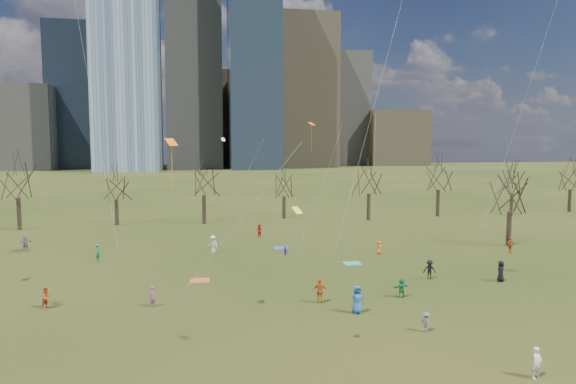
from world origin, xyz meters
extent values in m
plane|color=black|center=(0.00, 0.00, 0.00)|extent=(500.00, 500.00, 0.00)
cube|color=slate|center=(-35.00, 190.00, 59.00)|extent=(26.00, 26.00, 118.00)
cube|color=slate|center=(-8.00, 205.00, 47.50)|extent=(24.00, 24.00, 95.00)
cube|color=#384C66|center=(18.00, 195.00, 52.50)|extent=(22.00, 22.00, 105.00)
cube|color=#726347|center=(45.00, 215.00, 36.00)|extent=(28.00, 28.00, 72.00)
cube|color=#384C66|center=(-60.00, 220.00, 32.50)|extent=(25.00, 25.00, 65.00)
cube|color=slate|center=(70.00, 230.00, 29.00)|extent=(22.00, 22.00, 58.00)
cube|color=#726347|center=(5.00, 240.00, 24.00)|extent=(30.00, 30.00, 48.00)
cube|color=slate|center=(-85.00, 210.00, 18.00)|extent=(35.00, 30.00, 36.00)
cube|color=#726347|center=(95.00, 225.00, 14.00)|extent=(30.00, 28.00, 28.00)
cylinder|color=black|center=(-31.00, 39.00, 2.14)|extent=(0.55, 0.55, 4.28)
cylinder|color=black|center=(-19.00, 41.00, 1.80)|extent=(0.52, 0.52, 3.60)
cylinder|color=black|center=(-7.00, 40.00, 2.02)|extent=(0.54, 0.54, 4.05)
cylinder|color=black|center=(5.00, 43.00, 1.69)|extent=(0.51, 0.51, 3.38)
cylinder|color=black|center=(17.00, 39.00, 1.98)|extent=(0.54, 0.54, 3.96)
cylinder|color=black|center=(29.00, 41.00, 2.07)|extent=(0.54, 0.54, 4.14)
cylinder|color=black|center=(41.00, 40.00, 1.75)|extent=(0.52, 0.52, 3.51)
cylinder|color=black|center=(53.00, 42.00, 1.87)|extent=(0.53, 0.53, 3.74)
cylinder|color=black|center=(26.00, 18.00, 1.91)|extent=(0.53, 0.53, 3.83)
cube|color=teal|center=(6.36, 12.93, 0.01)|extent=(1.60, 1.50, 0.03)
cube|color=#2453AC|center=(0.90, 21.29, 0.01)|extent=(1.60, 1.50, 0.03)
cube|color=#C74D27|center=(-7.92, 9.33, 0.01)|extent=(1.60, 1.50, 0.03)
imported|color=#23579A|center=(2.36, -0.89, 0.94)|extent=(0.95, 0.64, 1.89)
imported|color=white|center=(7.94, -11.59, 0.78)|extent=(0.67, 0.56, 1.56)
imported|color=#BF471B|center=(-18.36, 3.92, 0.76)|extent=(0.89, 0.93, 1.51)
imported|color=#5A5B5F|center=(5.42, -4.86, 0.60)|extent=(0.73, 0.89, 1.20)
imported|color=#CE5216|center=(0.47, 1.77, 0.86)|extent=(1.09, 0.68, 1.72)
imported|color=#1B7C41|center=(6.69, 1.98, 0.73)|extent=(1.41, 0.71, 1.46)
imported|color=black|center=(16.45, 4.62, 0.87)|extent=(0.89, 1.01, 1.73)
imported|color=#864489|center=(-11.24, 2.98, 0.73)|extent=(0.50, 0.62, 1.47)
imported|color=#292192|center=(0.68, 17.33, 0.47)|extent=(0.52, 0.57, 0.95)
imported|color=white|center=(-6.45, 20.60, 0.87)|extent=(1.26, 1.22, 1.73)
imported|color=#B8421A|center=(23.86, 14.51, 0.83)|extent=(1.04, 0.65, 1.66)
imported|color=slate|center=(-26.00, 24.81, 0.85)|extent=(1.57, 1.31, 1.69)
imported|color=#FA5E1B|center=(10.30, 16.43, 0.68)|extent=(0.62, 0.77, 1.37)
imported|color=#187053|center=(-17.44, 17.91, 0.87)|extent=(0.53, 0.70, 1.73)
imported|color=#B21E19|center=(-0.64, 27.72, 0.82)|extent=(1.02, 0.98, 1.65)
imported|color=black|center=(11.04, 6.39, 0.81)|extent=(1.19, 0.92, 1.62)
plane|color=orange|center=(-9.54, -0.80, 11.41)|extent=(1.06, 1.00, 0.46)
cylinder|color=silver|center=(-6.13, -3.91, 6.41)|extent=(6.84, 6.25, 10.02)
cylinder|color=orange|center=(-9.54, -0.80, 9.81)|extent=(0.04, 0.04, 2.70)
cylinder|color=silver|center=(-16.94, 13.41, 17.07)|extent=(2.54, 9.67, 31.35)
cylinder|color=silver|center=(7.90, 11.12, 15.69)|extent=(6.53, 3.24, 28.59)
plane|color=#E75C13|center=(6.12, 29.35, 13.74)|extent=(1.27, 1.23, 0.41)
cylinder|color=silver|center=(7.30, 26.56, 7.57)|extent=(2.39, 5.61, 12.35)
cylinder|color=#E75C13|center=(6.12, 29.35, 11.95)|extent=(0.04, 0.04, 3.00)
plane|color=#FCFF28|center=(-3.01, -7.26, 7.90)|extent=(0.72, 0.68, 0.33)
cylinder|color=silver|center=(-3.46, -10.18, 4.65)|extent=(0.92, 5.85, 6.51)
cylinder|color=silver|center=(27.27, 17.55, 17.05)|extent=(5.07, 7.50, 31.31)
plane|color=silver|center=(-4.50, 34.56, 11.87)|extent=(0.77, 0.64, 0.46)
cylinder|color=silver|center=(-2.40, 30.27, 6.64)|extent=(4.22, 8.59, 10.48)
camera|label=1|loc=(-8.13, -32.90, 11.32)|focal=32.00mm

